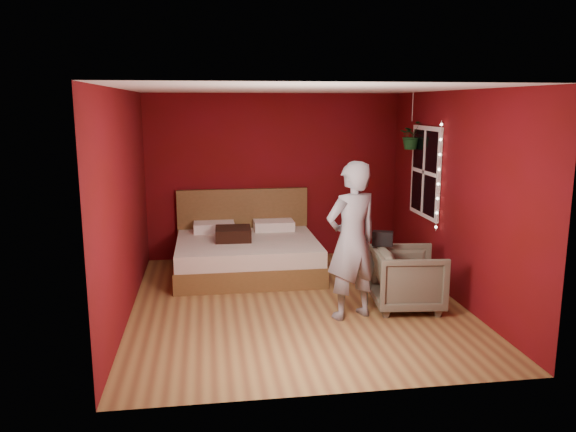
% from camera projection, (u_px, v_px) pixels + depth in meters
% --- Properties ---
extents(floor, '(4.50, 4.50, 0.00)m').
position_uv_depth(floor, '(296.00, 303.00, 6.98)').
color(floor, olive).
rests_on(floor, ground).
extents(room_walls, '(4.04, 4.54, 2.62)m').
position_uv_depth(room_walls, '(297.00, 169.00, 6.65)').
color(room_walls, '#5C0911').
rests_on(room_walls, ground).
extents(window, '(0.05, 0.97, 1.27)m').
position_uv_depth(window, '(425.00, 172.00, 7.84)').
color(window, white).
rests_on(window, room_walls).
extents(fairy_lights, '(0.04, 0.04, 1.45)m').
position_uv_depth(fairy_lights, '(439.00, 177.00, 7.32)').
color(fairy_lights, silver).
rests_on(fairy_lights, room_walls).
extents(bed, '(2.04, 1.74, 1.12)m').
position_uv_depth(bed, '(247.00, 252.00, 8.23)').
color(bed, brown).
rests_on(bed, ground).
extents(person, '(0.77, 0.63, 1.82)m').
position_uv_depth(person, '(352.00, 241.00, 6.35)').
color(person, slate).
rests_on(person, ground).
extents(armchair, '(0.89, 0.87, 0.74)m').
position_uv_depth(armchair, '(408.00, 279.00, 6.75)').
color(armchair, '#605E4C').
rests_on(armchair, ground).
extents(handbag, '(0.27, 0.21, 0.18)m').
position_uv_depth(handbag, '(383.00, 238.00, 6.83)').
color(handbag, black).
rests_on(handbag, armchair).
extents(throw_pillow, '(0.52, 0.52, 0.18)m').
position_uv_depth(throw_pillow, '(233.00, 234.00, 8.06)').
color(throw_pillow, black).
rests_on(throw_pillow, bed).
extents(hanging_plant, '(0.44, 0.41, 0.81)m').
position_uv_depth(hanging_plant, '(411.00, 135.00, 8.08)').
color(hanging_plant, silver).
rests_on(hanging_plant, room_walls).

